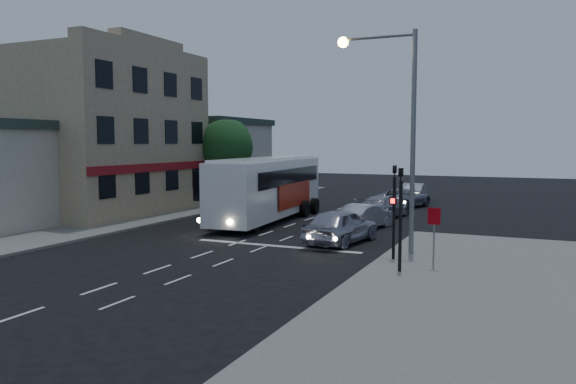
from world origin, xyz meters
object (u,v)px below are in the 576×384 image
at_px(regulatory_sign, 434,228).
at_px(streetlight, 397,116).
at_px(car_suv, 341,226).
at_px(car_sedan_c, 404,198).
at_px(street_tree, 226,145).
at_px(car_extra, 414,192).
at_px(traffic_signal_main, 394,200).
at_px(tour_bus, 268,187).
at_px(car_sedan_b, 384,207).
at_px(car_sedan_a, 365,216).
at_px(traffic_signal_side, 401,206).

distance_m(regulatory_sign, streetlight, 5.18).
distance_m(car_suv, car_sedan_c, 15.63).
relative_size(regulatory_sign, street_tree, 0.35).
height_order(car_sedan_c, car_extra, car_extra).
height_order(car_extra, traffic_signal_main, traffic_signal_main).
relative_size(tour_bus, car_suv, 2.58).
distance_m(car_suv, car_sedan_b, 9.51).
height_order(car_suv, car_sedan_b, car_suv).
height_order(car_suv, streetlight, streetlight).
bearing_deg(car_sedan_c, street_tree, 37.90).
xyz_separation_m(tour_bus, streetlight, (9.25, -7.01, 3.70)).
bearing_deg(streetlight, car_suv, 151.23).
relative_size(car_sedan_b, car_sedan_c, 0.96).
height_order(car_suv, car_sedan_a, car_suv).
relative_size(car_sedan_b, regulatory_sign, 2.15).
xyz_separation_m(car_suv, car_sedan_b, (-0.41, 9.50, -0.13)).
xyz_separation_m(car_suv, car_sedan_c, (-0.49, 15.62, -0.14)).
distance_m(car_suv, traffic_signal_side, 6.52).
relative_size(car_suv, street_tree, 0.78).
relative_size(car_sedan_c, street_tree, 0.79).
distance_m(traffic_signal_main, streetlight, 3.61).
distance_m(car_sedan_b, streetlight, 12.64).
bearing_deg(car_sedan_a, street_tree, -15.04).
bearing_deg(streetlight, car_sedan_a, 116.28).
bearing_deg(streetlight, regulatory_sign, -51.25).
bearing_deg(tour_bus, traffic_signal_main, -46.09).
bearing_deg(car_sedan_c, car_sedan_a, 109.53).
height_order(car_sedan_c, street_tree, street_tree).
bearing_deg(car_sedan_c, tour_bus, 78.20).
relative_size(car_sedan_a, regulatory_sign, 1.89).
height_order(car_suv, traffic_signal_side, traffic_signal_side).
xyz_separation_m(car_extra, street_tree, (-11.94, -9.00, 3.78)).
height_order(car_sedan_c, regulatory_sign, regulatory_sign).
xyz_separation_m(car_suv, car_sedan_a, (-0.19, 4.69, -0.14)).
bearing_deg(traffic_signal_main, car_sedan_b, 105.97).
xyz_separation_m(tour_bus, car_sedan_b, (5.92, 4.09, -1.35)).
xyz_separation_m(car_sedan_a, regulatory_sign, (5.06, -8.73, 0.91)).
xyz_separation_m(traffic_signal_side, regulatory_sign, (1.00, 0.96, -0.82)).
xyz_separation_m(car_suv, street_tree, (-12.64, 11.22, 3.68)).
xyz_separation_m(car_suv, regulatory_sign, (4.87, -4.04, 0.78)).
bearing_deg(car_sedan_b, traffic_signal_side, 116.34).
relative_size(car_sedan_b, car_extra, 1.08).
relative_size(car_suv, car_extra, 1.10).
bearing_deg(street_tree, car_extra, 37.01).
xyz_separation_m(car_sedan_a, street_tree, (-12.44, 6.53, 3.81)).
relative_size(tour_bus, car_sedan_c, 2.53).
bearing_deg(traffic_signal_side, regulatory_sign, 43.92).
xyz_separation_m(tour_bus, car_suv, (6.33, -5.41, -1.21)).
height_order(tour_bus, car_sedan_a, tour_bus).
relative_size(car_sedan_a, car_sedan_b, 0.88).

